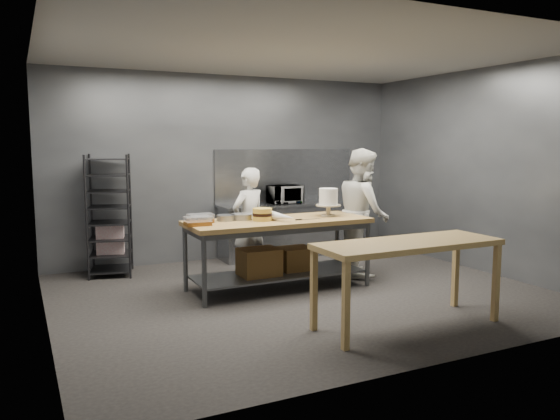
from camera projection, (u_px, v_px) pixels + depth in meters
name	position (u px, v px, depth m)	size (l,w,h in m)	color
ground	(302.00, 293.00, 6.97)	(6.00, 6.00, 0.00)	black
back_wall	(231.00, 168.00, 9.01)	(6.00, 0.04, 3.00)	#4C4F54
work_table	(277.00, 246.00, 7.13)	(2.40, 0.90, 0.92)	olive
near_counter	(408.00, 249.00, 5.65)	(2.00, 0.70, 0.90)	olive
back_counter	(294.00, 229.00, 9.29)	(2.60, 0.60, 0.90)	slate
splashback_panel	(286.00, 175.00, 9.45)	(2.60, 0.02, 0.90)	slate
speed_rack	(110.00, 216.00, 7.86)	(0.73, 0.77, 1.75)	black
chef_behind	(249.00, 223.00, 7.75)	(0.57, 0.37, 1.56)	silver
chef_right	(363.00, 212.00, 7.89)	(0.89, 0.69, 1.83)	silver
microwave	(285.00, 194.00, 9.15)	(0.54, 0.37, 0.30)	black
frosted_cake_stand	(328.00, 199.00, 7.39)	(0.34, 0.34, 0.38)	#B0A78D
layer_cake	(262.00, 214.00, 6.97)	(0.25, 0.25, 0.16)	gold
cake_pans	(223.00, 218.00, 6.95)	(0.82, 0.31, 0.07)	gray
piping_bag	(283.00, 217.00, 6.90)	(0.12, 0.12, 0.38)	white
offset_spatula	(305.00, 219.00, 7.06)	(0.37, 0.02, 0.02)	slate
pastry_clamshells	(199.00, 220.00, 6.68)	(0.41, 0.42, 0.11)	brown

